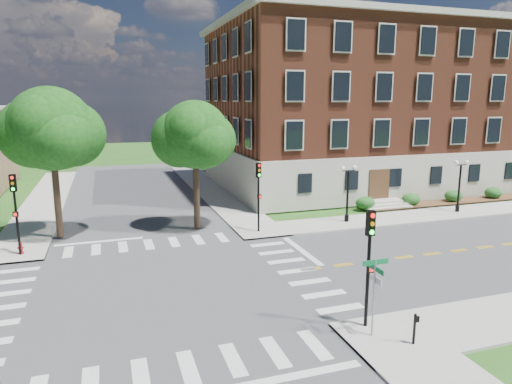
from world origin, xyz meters
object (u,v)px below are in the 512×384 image
object	(u,v)px
twin_lamp_east	(460,183)
traffic_signal_ne	(259,188)
traffic_signal_se	(369,254)
street_sign_pole	(375,282)
fire_hydrant	(21,248)
push_button_post	(415,327)
traffic_signal_nw	(15,204)
twin_lamp_west	(348,190)

from	to	relation	value
twin_lamp_east	traffic_signal_ne	bearing A→B (deg)	-179.01
traffic_signal_se	traffic_signal_ne	distance (m)	14.15
traffic_signal_ne	street_sign_pole	world-z (taller)	traffic_signal_ne
twin_lamp_east	fire_hydrant	bearing A→B (deg)	-179.38
traffic_signal_ne	twin_lamp_east	bearing A→B (deg)	0.99
traffic_signal_se	push_button_post	world-z (taller)	traffic_signal_se
traffic_signal_nw	twin_lamp_west	distance (m)	22.06
traffic_signal_se	street_sign_pole	bearing A→B (deg)	-103.56
traffic_signal_nw	street_sign_pole	bearing A→B (deg)	-45.32
fire_hydrant	street_sign_pole	bearing A→B (deg)	-45.63
twin_lamp_east	street_sign_pole	size ratio (longest dim) A/B	1.36
traffic_signal_ne	twin_lamp_west	xyz separation A→B (m)	(7.13, 0.44, -0.66)
traffic_signal_se	traffic_signal_ne	xyz separation A→B (m)	(0.19, 14.15, 0.00)
traffic_signal_se	twin_lamp_east	size ratio (longest dim) A/B	1.13
street_sign_pole	fire_hydrant	distance (m)	20.86
push_button_post	fire_hydrant	size ratio (longest dim) A/B	1.60
traffic_signal_nw	twin_lamp_east	distance (m)	32.15
twin_lamp_west	fire_hydrant	world-z (taller)	twin_lamp_west
fire_hydrant	traffic_signal_se	bearing A→B (deg)	-43.79
traffic_signal_ne	street_sign_pole	bearing A→B (deg)	-91.42
traffic_signal_se	push_button_post	size ratio (longest dim) A/B	4.00
street_sign_pole	fire_hydrant	bearing A→B (deg)	134.37
traffic_signal_ne	twin_lamp_west	bearing A→B (deg)	3.57
traffic_signal_se	traffic_signal_nw	xyz separation A→B (m)	(-14.72, 13.96, 0.00)
traffic_signal_ne	traffic_signal_se	bearing A→B (deg)	-90.77
twin_lamp_east	push_button_post	bearing A→B (deg)	-135.38
traffic_signal_nw	twin_lamp_east	bearing A→B (deg)	0.88
twin_lamp_east	traffic_signal_nw	bearing A→B (deg)	-179.12
traffic_signal_se	push_button_post	xyz separation A→B (m)	(0.96, -1.79, -2.39)
traffic_signal_nw	traffic_signal_se	bearing A→B (deg)	-43.47
twin_lamp_east	twin_lamp_west	bearing A→B (deg)	179.17
twin_lamp_east	street_sign_pole	xyz separation A→B (m)	(-17.60, -15.20, -0.21)
street_sign_pole	fire_hydrant	size ratio (longest dim) A/B	4.13
push_button_post	fire_hydrant	bearing A→B (deg)	134.60
fire_hydrant	push_button_post	bearing A→B (deg)	-45.40
push_button_post	twin_lamp_east	bearing A→B (deg)	44.62
twin_lamp_east	fire_hydrant	distance (m)	32.20
traffic_signal_ne	push_button_post	size ratio (longest dim) A/B	4.00
twin_lamp_west	street_sign_pole	bearing A→B (deg)	-116.06
traffic_signal_ne	street_sign_pole	size ratio (longest dim) A/B	1.55
traffic_signal_nw	fire_hydrant	distance (m)	2.72
traffic_signal_se	traffic_signal_nw	world-z (taller)	same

